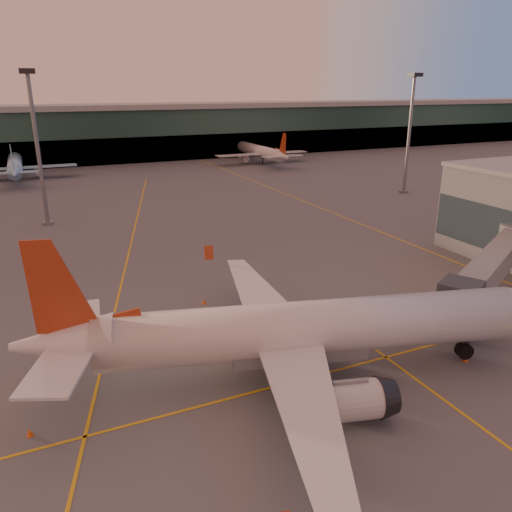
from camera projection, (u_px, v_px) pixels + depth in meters
name	position (u px, v px, depth m)	size (l,w,h in m)	color
ground	(375.00, 402.00, 38.18)	(600.00, 600.00, 0.00)	#4C4F54
taxi_markings	(148.00, 250.00, 73.65)	(100.12, 173.00, 0.01)	gold
terminal	(99.00, 133.00, 157.53)	(400.00, 20.00, 17.60)	#19382D
mast_west_near	(36.00, 138.00, 82.42)	(2.40, 2.40, 25.60)	slate
mast_east_near	(410.00, 125.00, 108.35)	(2.40, 2.40, 25.60)	slate
main_airplane	(295.00, 331.00, 40.18)	(41.95, 38.24, 12.85)	silver
jet_bridge	(496.00, 262.00, 55.49)	(26.14, 16.13, 6.21)	slate
catering_truck	(277.00, 338.00, 43.13)	(5.63, 3.63, 4.04)	#A04316
cone_nose	(476.00, 330.00, 48.83)	(0.42, 0.42, 0.53)	#EC4F0C
cone_tail	(30.00, 432.00, 34.39)	(0.44, 0.44, 0.57)	#EC4F0C
cone_wing_left	(204.00, 301.00, 55.34)	(0.44, 0.44, 0.56)	#EC4F0C
cone_fwd	(465.00, 358.00, 43.79)	(0.46, 0.46, 0.58)	#EC4F0C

